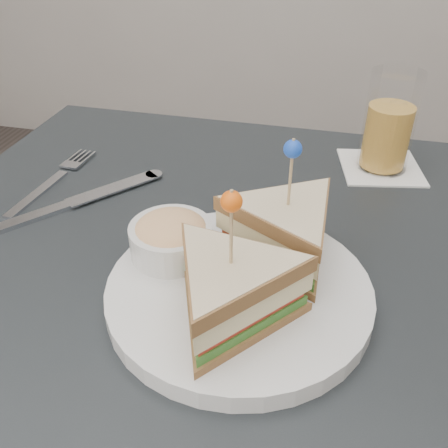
% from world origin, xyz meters
% --- Properties ---
extents(table, '(0.80, 0.80, 0.75)m').
position_xyz_m(table, '(0.00, 0.00, 0.67)').
color(table, black).
rests_on(table, ground).
extents(plate_meal, '(0.35, 0.35, 0.16)m').
position_xyz_m(plate_meal, '(0.05, -0.04, 0.79)').
color(plate_meal, silver).
rests_on(plate_meal, table).
extents(cutlery_fork, '(0.04, 0.20, 0.01)m').
position_xyz_m(cutlery_fork, '(-0.27, 0.13, 0.75)').
color(cutlery_fork, silver).
rests_on(cutlery_fork, table).
extents(cutlery_knife, '(0.17, 0.20, 0.01)m').
position_xyz_m(cutlery_knife, '(-0.21, 0.08, 0.75)').
color(cutlery_knife, silver).
rests_on(cutlery_knife, table).
extents(drink_set, '(0.14, 0.14, 0.15)m').
position_xyz_m(drink_set, '(0.19, 0.28, 0.82)').
color(drink_set, white).
rests_on(drink_set, table).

